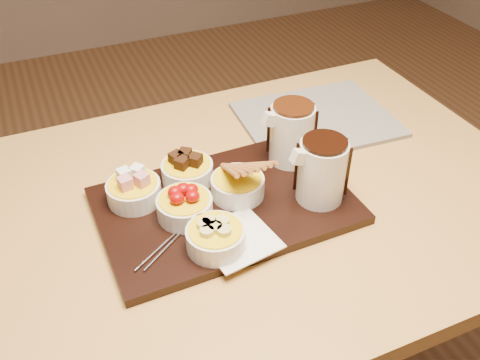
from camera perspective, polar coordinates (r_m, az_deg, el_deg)
name	(u,v)px	position (r m, az deg, el deg)	size (l,w,h in m)	color
dining_table	(236,234)	(1.09, -0.39, -5.83)	(1.20, 0.80, 0.75)	tan
serving_board	(225,205)	(1.00, -1.58, -2.73)	(0.46, 0.30, 0.02)	black
napkin	(238,239)	(0.92, -0.26, -6.31)	(0.12, 0.12, 0.00)	white
bowl_marshmallows	(134,192)	(1.00, -11.24, -1.25)	(0.10, 0.10, 0.04)	silver
bowl_cake	(187,172)	(1.03, -5.63, 0.83)	(0.10, 0.10, 0.04)	silver
bowl_strawberries	(185,208)	(0.95, -5.91, -2.94)	(0.10, 0.10, 0.04)	silver
bowl_biscotti	(238,186)	(0.99, -0.25, -0.70)	(0.10, 0.10, 0.04)	silver
bowl_bananas	(216,239)	(0.89, -2.61, -6.25)	(0.10, 0.10, 0.04)	silver
pitcher_dark_chocolate	(322,171)	(0.97, 8.71, 0.91)	(0.09, 0.09, 0.12)	silver
pitcher_milk_chocolate	(292,134)	(1.07, 5.53, 4.90)	(0.09, 0.09, 0.12)	silver
fondue_skewers	(185,224)	(0.94, -5.91, -4.72)	(0.26, 0.03, 0.01)	silver
newspaper	(316,119)	(1.26, 8.15, 6.43)	(0.34, 0.27, 0.01)	beige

